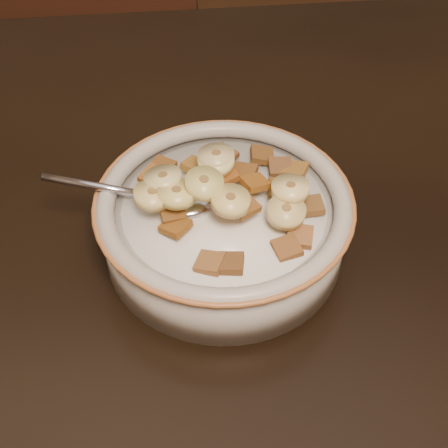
{
  "coord_description": "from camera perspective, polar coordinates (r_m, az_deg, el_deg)",
  "views": [
    {
      "loc": [
        0.11,
        -0.36,
        1.17
      ],
      "look_at": [
        0.15,
        0.01,
        0.78
      ],
      "focal_mm": 50.0,
      "sensor_mm": 36.0,
      "label": 1
    }
  ],
  "objects": [
    {
      "name": "cereal_square_13",
      "position": [
        0.53,
        5.17,
        3.26
      ],
      "size": [
        0.02,
        0.02,
        0.01
      ],
      "primitive_type": "cube",
      "rotation": [
        0.2,
        0.12,
        1.43
      ],
      "color": "brown",
      "rests_on": "milk"
    },
    {
      "name": "banana_slice_8",
      "position": [
        0.5,
        -6.54,
        2.61
      ],
      "size": [
        0.04,
        0.04,
        0.01
      ],
      "primitive_type": "cylinder",
      "rotation": [
        0.1,
        -0.07,
        2.7
      ],
      "color": "#F1D477",
      "rests_on": "milk"
    },
    {
      "name": "cereal_bowl",
      "position": [
        0.54,
        0.0,
        -0.37
      ],
      "size": [
        0.21,
        0.21,
        0.05
      ],
      "primitive_type": "cylinder",
      "color": "#B6B2A5",
      "rests_on": "table"
    },
    {
      "name": "banana_slice_5",
      "position": [
        0.5,
        6.1,
        3.2
      ],
      "size": [
        0.04,
        0.04,
        0.01
      ],
      "primitive_type": "cylinder",
      "rotation": [
        0.1,
        0.05,
        2.73
      ],
      "color": "beige",
      "rests_on": "milk"
    },
    {
      "name": "banana_slice_2",
      "position": [
        0.51,
        -5.58,
        4.11
      ],
      "size": [
        0.04,
        0.04,
        0.02
      ],
      "primitive_type": "cylinder",
      "rotation": [
        0.12,
        0.13,
        2.98
      ],
      "color": "beige",
      "rests_on": "milk"
    },
    {
      "name": "cereal_square_11",
      "position": [
        0.52,
        7.95,
        1.68
      ],
      "size": [
        0.02,
        0.02,
        0.01
      ],
      "primitive_type": "cube",
      "rotation": [
        -0.03,
        -0.06,
        0.02
      ],
      "color": "brown",
      "rests_on": "milk"
    },
    {
      "name": "banana_slice_6",
      "position": [
        0.49,
        0.61,
        2.13
      ],
      "size": [
        0.03,
        0.03,
        0.01
      ],
      "primitive_type": "cylinder",
      "rotation": [
        0.04,
        0.09,
        0.02
      ],
      "color": "#F3CE7B",
      "rests_on": "milk"
    },
    {
      "name": "chair",
      "position": [
        1.24,
        -10.69,
        9.17
      ],
      "size": [
        0.43,
        0.43,
        0.87
      ],
      "primitive_type": "cube",
      "rotation": [
        0.0,
        0.0,
        -0.14
      ],
      "color": "#351C11",
      "rests_on": "floor"
    },
    {
      "name": "spoon",
      "position": [
        0.52,
        -3.64,
        2.06
      ],
      "size": [
        0.06,
        0.05,
        0.01
      ],
      "primitive_type": "ellipsoid",
      "rotation": [
        0.0,
        0.0,
        4.52
      ],
      "color": "#AFB1C6",
      "rests_on": "cereal_bowl"
    },
    {
      "name": "cereal_square_8",
      "position": [
        0.47,
        0.59,
        -3.6
      ],
      "size": [
        0.02,
        0.02,
        0.01
      ],
      "primitive_type": "cube",
      "rotation": [
        0.07,
        0.08,
        2.95
      ],
      "color": "brown",
      "rests_on": "milk"
    },
    {
      "name": "cereal_square_19",
      "position": [
        0.54,
        -6.46,
        4.29
      ],
      "size": [
        0.03,
        0.03,
        0.01
      ],
      "primitive_type": "cube",
      "rotation": [
        0.23,
        -0.14,
        0.88
      ],
      "color": "brown",
      "rests_on": "milk"
    },
    {
      "name": "cereal_square_0",
      "position": [
        0.56,
        3.49,
        6.31
      ],
      "size": [
        0.02,
        0.02,
        0.01
      ],
      "primitive_type": "cube",
      "rotation": [
        0.22,
        0.0,
        1.47
      ],
      "color": "brown",
      "rests_on": "milk"
    },
    {
      "name": "cereal_square_9",
      "position": [
        0.49,
        6.97,
        -1.12
      ],
      "size": [
        0.03,
        0.03,
        0.01
      ],
      "primitive_type": "cube",
      "rotation": [
        -0.04,
        -0.12,
        1.29
      ],
      "color": "brown",
      "rests_on": "milk"
    },
    {
      "name": "cereal_square_7",
      "position": [
        0.49,
        0.41,
        1.96
      ],
      "size": [
        0.03,
        0.03,
        0.01
      ],
      "primitive_type": "cube",
      "rotation": [
        0.1,
        0.1,
        2.77
      ],
      "color": "#935825",
      "rests_on": "milk"
    },
    {
      "name": "cereal_square_16",
      "position": [
        0.47,
        -1.32,
        -3.56
      ],
      "size": [
        0.03,
        0.03,
        0.01
      ],
      "primitive_type": "cube",
      "rotation": [
        -0.16,
        -0.02,
        1.14
      ],
      "color": "brown",
      "rests_on": "milk"
    },
    {
      "name": "banana_slice_1",
      "position": [
        0.52,
        -0.72,
        6.14
      ],
      "size": [
        0.04,
        0.04,
        0.01
      ],
      "primitive_type": "cylinder",
      "rotation": [
        0.04,
        0.09,
        2.4
      ],
      "color": "tan",
      "rests_on": "milk"
    },
    {
      "name": "cereal_square_10",
      "position": [
        0.55,
        -2.65,
        5.31
      ],
      "size": [
        0.03,
        0.03,
        0.01
      ],
      "primitive_type": "cube",
      "rotation": [
        0.22,
        -0.12,
        2.49
      ],
      "color": "olive",
      "rests_on": "milk"
    },
    {
      "name": "banana_slice_0",
      "position": [
        0.52,
        -0.72,
        5.72
      ],
      "size": [
        0.04,
        0.04,
        0.01
      ],
      "primitive_type": "cylinder",
      "rotation": [
        -0.01,
        -0.12,
        0.71
      ],
      "color": "#F1E999",
      "rests_on": "milk"
    },
    {
      "name": "cereal_square_5",
      "position": [
        0.55,
        5.16,
        5.2
      ],
      "size": [
        0.02,
        0.02,
        0.01
      ],
      "primitive_type": "cube",
      "rotation": [
        0.03,
        -0.13,
        1.51
      ],
      "color": "brown",
      "rests_on": "milk"
    },
    {
      "name": "cereal_square_6",
      "position": [
        0.53,
        -0.93,
        4.76
      ],
      "size": [
        0.02,
        0.02,
        0.01
      ],
      "primitive_type": "cube",
      "rotation": [
        0.17,
        -0.15,
        1.53
      ],
      "color": "brown",
      "rests_on": "milk"
    },
    {
      "name": "cereal_square_21",
      "position": [
        0.55,
        -5.69,
        5.22
      ],
      "size": [
        0.03,
        0.03,
        0.01
      ],
      "primitive_type": "cube",
      "rotation": [
        0.02,
        -0.03,
        0.98
      ],
      "color": "brown",
      "rests_on": "milk"
    },
    {
      "name": "cereal_square_1",
      "position": [
        0.56,
        -0.02,
        6.28
      ],
      "size": [
        0.03,
        0.03,
        0.01
      ],
      "primitive_type": "cube",
      "rotation": [
        0.07,
        -0.11,
        0.74
      ],
      "color": "brown",
      "rests_on": "milk"
    },
    {
      "name": "milk",
      "position": [
        0.52,
        0.0,
        1.5
      ],
      "size": [
        0.17,
        0.17,
        0.0
      ],
      "primitive_type": "cylinder",
      "color": "white",
      "rests_on": "cereal_bowl"
    },
    {
      "name": "cereal_square_4",
      "position": [
        0.5,
        -4.71,
        1.11
      ],
      "size": [
        0.02,
        0.02,
        0.01
      ],
      "primitive_type": "cube",
      "rotation": [
        0.02,
        -0.17,
        1.74
      ],
      "color": "brown",
      "rests_on": "milk"
    },
    {
      "name": "banana_slice_7",
      "position": [
        0.49,
        -1.82,
        3.71
      ],
      "size": [
        0.04,
        0.04,
        0.02
      ],
      "primitive_type": "cylinder",
      "rotation": [
        -0.08,
        -0.12,
        2.79
      ],
      "color": "#E1D783",
      "rests_on": "milk"
    },
    {
      "name": "cereal_square_3",
      "position": [
        0.49,
        5.78,
        -2.19
      ],
      "size": [
        0.02,
        0.02,
        0.01
      ],
      "primitive_type": "cube",
      "rotation": [
        -0.11,
        -0.1,
        1.82
      ],
      "color": "brown",
      "rests_on": "milk"
    },
    {
      "name": "cereal_square_14",
      "position": [
        0.52,
        -4.95,
        2.6
      ],
      "size": [
        0.03,
        0.03,
        0.01
      ],
      "primitive_type": "cube",
      "rotation": [
        -0.21,
        0.11,
        0.86
      ],
      "color": "brown",
      "rests_on": "milk"
    },
    {
      "name": "banana_slice_3",
      "position": [
        0.49,
        5.71,
        1.12
      ],
      "size": [
        0.04,
        0.04,
        0.02
      ],
      "primitive_type": "cylinder",
      "rotation": [
        0.11,
        -0.11,
        0.96
      ],
      "color": "#D4C17C",
      "rests_on": "milk"
    },
    {
      "name": "cereal_square_12",
      "position": [
        0.52,
        2.85,
        3.78
      ],
      "size": [
        0.03,
        0.03,
        0.01
      ],
      "primitive_type": "cube",
      "rotation": [
        -0.13,
        0.16,
        0.37
      ],
      "color": "brown",
      "rests_on": "milk"
    },
    {
      "name": "cereal_square_18",
      "position": [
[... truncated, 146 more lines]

